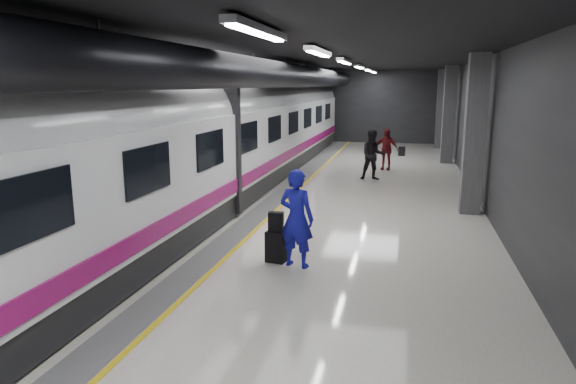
# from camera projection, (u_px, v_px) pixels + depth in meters

# --- Properties ---
(ground) EXTENTS (40.00, 40.00, 0.00)m
(ground) POSITION_uv_depth(u_px,v_px,m) (301.00, 221.00, 14.00)
(ground) COLOR silver
(ground) RESTS_ON ground
(platform_hall) EXTENTS (10.02, 40.02, 4.51)m
(platform_hall) POSITION_uv_depth(u_px,v_px,m) (299.00, 88.00, 14.25)
(platform_hall) COLOR black
(platform_hall) RESTS_ON ground
(train) EXTENTS (3.05, 38.00, 4.05)m
(train) POSITION_uv_depth(u_px,v_px,m) (188.00, 142.00, 14.30)
(train) COLOR black
(train) RESTS_ON ground
(traveler_main) EXTENTS (0.83, 0.65, 2.01)m
(traveler_main) POSITION_uv_depth(u_px,v_px,m) (297.00, 218.00, 10.30)
(traveler_main) COLOR #1716AB
(traveler_main) RESTS_ON ground
(suitcase_main) EXTENTS (0.44, 0.32, 0.65)m
(suitcase_main) POSITION_uv_depth(u_px,v_px,m) (276.00, 247.00, 10.68)
(suitcase_main) COLOR black
(suitcase_main) RESTS_ON ground
(shoulder_bag) EXTENTS (0.32, 0.18, 0.41)m
(shoulder_bag) POSITION_uv_depth(u_px,v_px,m) (276.00, 222.00, 10.61)
(shoulder_bag) COLOR black
(shoulder_bag) RESTS_ON suitcase_main
(traveler_far_a) EXTENTS (1.07, 0.91, 1.94)m
(traveler_far_a) POSITION_uv_depth(u_px,v_px,m) (373.00, 155.00, 19.83)
(traveler_far_a) COLOR black
(traveler_far_a) RESTS_ON ground
(traveler_far_b) EXTENTS (1.11, 0.62, 1.78)m
(traveler_far_b) POSITION_uv_depth(u_px,v_px,m) (386.00, 149.00, 22.23)
(traveler_far_b) COLOR maroon
(traveler_far_b) RESTS_ON ground
(suitcase_far) EXTENTS (0.36, 0.27, 0.48)m
(suitcase_far) POSITION_uv_depth(u_px,v_px,m) (402.00, 151.00, 26.69)
(suitcase_far) COLOR black
(suitcase_far) RESTS_ON ground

